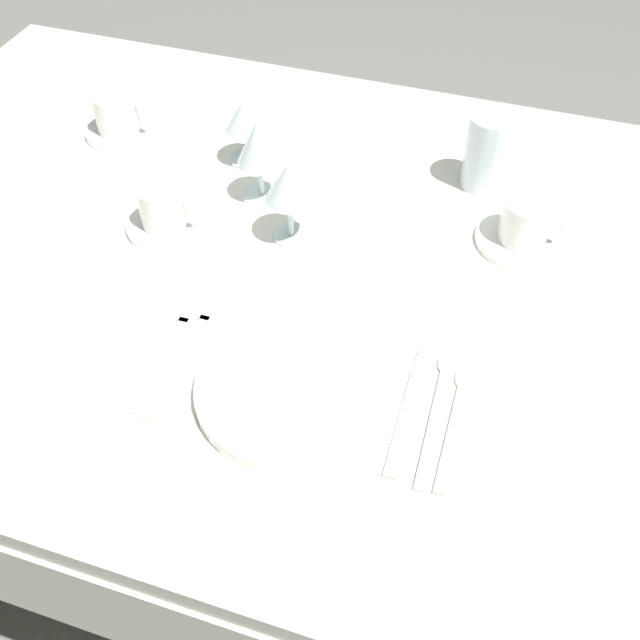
{
  "coord_description": "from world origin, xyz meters",
  "views": [
    {
      "loc": [
        0.25,
        -0.84,
        1.54
      ],
      "look_at": [
        0.01,
        -0.14,
        0.76
      ],
      "focal_mm": 43.31,
      "sensor_mm": 36.0,
      "label": 1
    }
  ],
  "objects": [
    {
      "name": "fork_outer",
      "position": [
        -0.15,
        -0.24,
        0.74
      ],
      "size": [
        0.02,
        0.22,
        0.0
      ],
      "color": "beige",
      "rests_on": "dining_table"
    },
    {
      "name": "dinner_plate",
      "position": [
        0.01,
        -0.26,
        0.75
      ],
      "size": [
        0.25,
        0.25,
        0.02
      ],
      "primitive_type": "cylinder",
      "color": "white",
      "rests_on": "dining_table"
    },
    {
      "name": "drink_tumbler",
      "position": [
        0.17,
        0.28,
        0.8
      ],
      "size": [
        0.08,
        0.08,
        0.13
      ],
      "color": "silver",
      "rests_on": "dining_table"
    },
    {
      "name": "dinner_knife",
      "position": [
        0.17,
        -0.24,
        0.74
      ],
      "size": [
        0.02,
        0.21,
        0.0
      ],
      "color": "beige",
      "rests_on": "dining_table"
    },
    {
      "name": "wine_glass_left",
      "position": [
        -0.18,
        0.13,
        0.84
      ],
      "size": [
        0.07,
        0.07,
        0.15
      ],
      "color": "silver",
      "rests_on": "dining_table"
    },
    {
      "name": "coffee_cup_left",
      "position": [
        -0.29,
        0.0,
        0.78
      ],
      "size": [
        0.1,
        0.07,
        0.07
      ],
      "color": "white",
      "rests_on": "saucer_left"
    },
    {
      "name": "saucer_right",
      "position": [
        0.26,
        0.14,
        0.74
      ],
      "size": [
        0.14,
        0.14,
        0.01
      ],
      "primitive_type": "cylinder",
      "color": "white",
      "rests_on": "dining_table"
    },
    {
      "name": "saucer_left",
      "position": [
        -0.29,
        0.0,
        0.74
      ],
      "size": [
        0.13,
        0.13,
        0.01
      ],
      "primitive_type": "cylinder",
      "color": "white",
      "rests_on": "dining_table"
    },
    {
      "name": "fork_inner",
      "position": [
        -0.17,
        -0.24,
        0.74
      ],
      "size": [
        0.02,
        0.21,
        0.0
      ],
      "color": "beige",
      "rests_on": "dining_table"
    },
    {
      "name": "coffee_cup_far",
      "position": [
        -0.49,
        0.22,
        0.79
      ],
      "size": [
        0.1,
        0.08,
        0.07
      ],
      "color": "white",
      "rests_on": "saucer_far"
    },
    {
      "name": "coffee_cup_right",
      "position": [
        0.26,
        0.14,
        0.79
      ],
      "size": [
        0.1,
        0.08,
        0.07
      ],
      "color": "white",
      "rests_on": "saucer_right"
    },
    {
      "name": "dining_table",
      "position": [
        0.0,
        0.0,
        0.66
      ],
      "size": [
        1.8,
        1.11,
        0.74
      ],
      "color": "silver",
      "rests_on": "ground"
    },
    {
      "name": "ground_plane",
      "position": [
        0.0,
        0.0,
        0.0
      ],
      "size": [
        6.0,
        6.0,
        0.0
      ],
      "primitive_type": "plane",
      "color": "slate"
    },
    {
      "name": "saucer_far",
      "position": [
        -0.49,
        0.22,
        0.74
      ],
      "size": [
        0.13,
        0.13,
        0.01
      ],
      "primitive_type": "cylinder",
      "color": "white",
      "rests_on": "dining_table"
    },
    {
      "name": "spoon_dessert",
      "position": [
        0.23,
        -0.22,
        0.74
      ],
      "size": [
        0.03,
        0.2,
        0.01
      ],
      "color": "beige",
      "rests_on": "dining_table"
    },
    {
      "name": "wine_glass_right",
      "position": [
        -0.09,
        0.04,
        0.84
      ],
      "size": [
        0.08,
        0.08,
        0.14
      ],
      "color": "silver",
      "rests_on": "dining_table"
    },
    {
      "name": "spoon_soup",
      "position": [
        0.2,
        -0.21,
        0.74
      ],
      "size": [
        0.03,
        0.23,
        0.01
      ],
      "color": "beige",
      "rests_on": "dining_table"
    },
    {
      "name": "wine_glass_far",
      "position": [
        -0.24,
        0.21,
        0.83
      ],
      "size": [
        0.07,
        0.07,
        0.12
      ],
      "color": "silver",
      "rests_on": "dining_table"
    }
  ]
}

